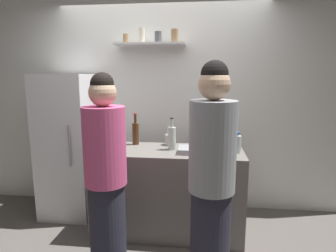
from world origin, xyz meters
The scene contains 11 objects.
back_wall_assembly centered at (0.00, 1.25, 1.30)m, with size 4.80×0.32×2.60m.
refrigerator centered at (-1.07, 0.85, 0.84)m, with size 0.60×0.65×1.68m.
counter centered at (0.15, 0.54, 0.45)m, with size 1.54×0.62×0.90m, color #66605B.
baking_pan centered at (0.43, 0.47, 0.93)m, with size 0.34×0.24×0.05m, color gray.
utensil_holder centered at (0.15, 0.76, 0.97)m, with size 0.12×0.12×0.22m.
wine_bottle_dark_glass centered at (0.61, 0.73, 1.01)m, with size 0.08×0.08×0.30m.
wine_bottle_pale_glass centered at (0.19, 0.56, 1.03)m, with size 0.08×0.08×0.34m.
wine_bottle_amber_glass centered at (-0.24, 0.74, 1.04)m, with size 0.07×0.07×0.35m.
water_bottle_plastic centered at (0.84, 0.51, 1.00)m, with size 0.08×0.08×0.21m.
person_pink_top centered at (-0.28, -0.16, 0.84)m, with size 0.34×0.34×1.69m.
person_grey_hoodie centered at (0.57, -0.29, 0.88)m, with size 0.34×0.34×1.77m.
Camera 1 is at (0.48, -2.28, 1.66)m, focal length 30.30 mm.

